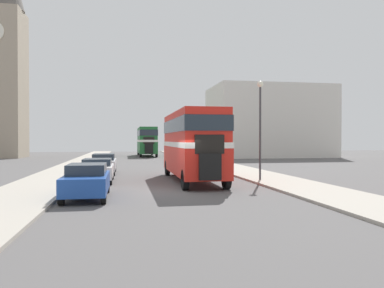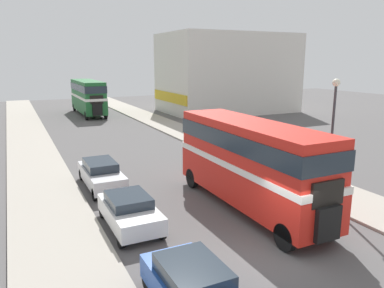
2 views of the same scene
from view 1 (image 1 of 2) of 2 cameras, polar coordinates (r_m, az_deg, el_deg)
name	(u,v)px [view 1 (image 1 of 2)]	position (r m, az deg, el deg)	size (l,w,h in m)	color
ground_plane	(172,191)	(18.48, -3.04, -7.13)	(120.00, 120.00, 0.00)	#565454
sidewalk_right	(300,186)	(20.44, 16.20, -6.23)	(3.50, 120.00, 0.12)	#A8A093
sidewalk_left	(26,193)	(18.87, -23.99, -6.84)	(3.50, 120.00, 0.12)	#A8A093
double_decker_bus	(192,141)	(22.51, 0.01, 0.51)	(2.42, 9.74, 4.11)	red
bus_distant	(147,139)	(56.83, -6.92, 0.72)	(2.53, 10.66, 4.29)	#1E602D
car_parked_near	(87,180)	(16.68, -15.74, -5.37)	(1.78, 4.09, 1.46)	#1E479E
car_parked_mid	(97,170)	(22.73, -14.24, -3.84)	(1.81, 3.92, 1.38)	white
car_parked_far	(104,163)	(28.25, -13.31, -2.88)	(1.72, 4.57, 1.46)	silver
pedestrian_walking	(228,157)	(31.64, 5.56, -1.92)	(0.34, 0.34, 1.69)	#282833
street_lamp	(260,115)	(22.65, 10.35, 4.33)	(0.36, 0.36, 5.86)	#38383D
church_tower	(1,37)	(59.41, -27.13, 14.29)	(6.18, 6.18, 32.36)	tan
shop_building_block	(269,122)	(56.15, 11.60, 3.29)	(16.79, 10.89, 10.15)	silver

